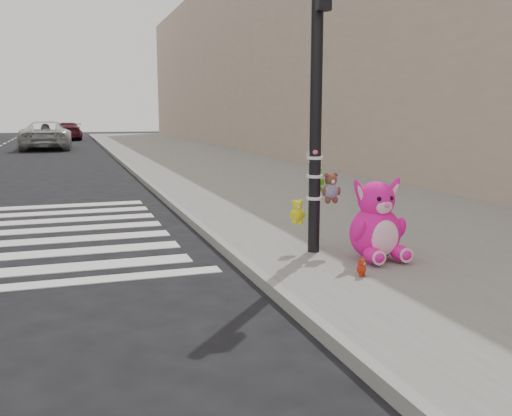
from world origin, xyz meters
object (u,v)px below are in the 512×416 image
object	(u,v)px
pink_bunny	(377,226)
signal_pole	(317,129)
red_teddy	(361,267)
car_white_near	(46,135)

from	to	relation	value
pink_bunny	signal_pole	bearing A→B (deg)	130.36
pink_bunny	red_teddy	world-z (taller)	pink_bunny
signal_pole	red_teddy	size ratio (longest dim) A/B	18.01
signal_pole	car_white_near	xyz separation A→B (m)	(-4.22, 27.64, -1.03)
pink_bunny	red_teddy	size ratio (longest dim) A/B	4.91
signal_pole	pink_bunny	bearing A→B (deg)	-48.47
signal_pole	car_white_near	size ratio (longest dim) A/B	0.70
signal_pole	car_white_near	bearing A→B (deg)	98.67
red_teddy	pink_bunny	bearing A→B (deg)	21.70
red_teddy	car_white_near	distance (m)	29.26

